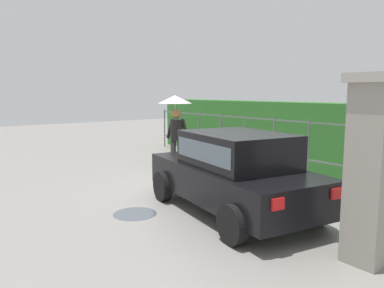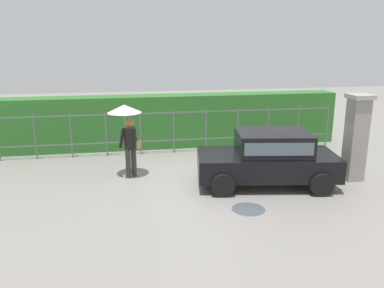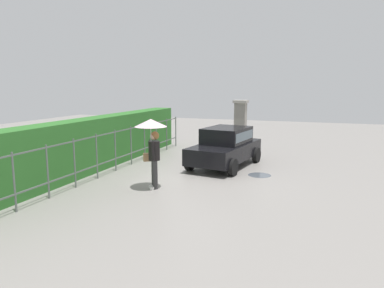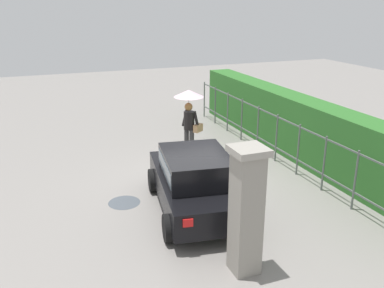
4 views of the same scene
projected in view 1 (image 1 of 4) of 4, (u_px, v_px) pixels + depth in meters
ground_plane at (200, 190)px, 8.37m from camera, size 40.00×40.00×0.00m
car at (234, 169)px, 6.71m from camera, size 3.92×2.31×1.48m
pedestrian at (176, 115)px, 10.32m from camera, size 0.95×0.95×2.11m
gate_pillar at (371, 168)px, 4.66m from camera, size 0.60×0.60×2.42m
fence_section at (274, 141)px, 10.49m from camera, size 11.49×0.05×1.50m
hedge_row at (295, 134)px, 11.02m from camera, size 12.44×0.90×1.90m
puddle_near at (135, 214)px, 6.74m from camera, size 0.79×0.79×0.00m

